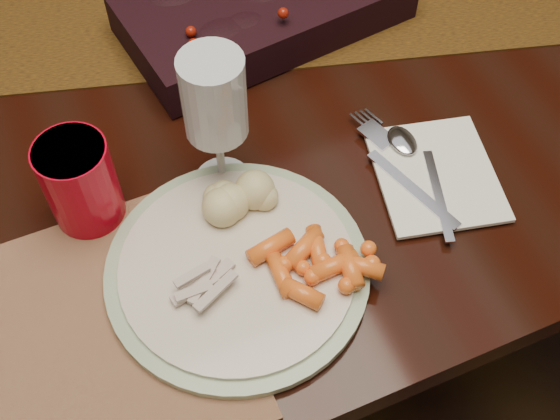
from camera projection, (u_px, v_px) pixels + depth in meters
name	position (u px, v px, depth m)	size (l,w,h in m)	color
floor	(228.00, 316.00, 1.54)	(5.00, 5.00, 0.00)	black
dining_table	(215.00, 222.00, 1.23)	(1.80, 1.00, 0.75)	black
centerpiece	(264.00, 1.00, 0.94)	(0.37, 0.19, 0.07)	black
placemat_main	(32.00, 363.00, 0.69)	(0.41, 0.30, 0.00)	brown
dinner_plate	(237.00, 268.00, 0.74)	(0.28, 0.28, 0.02)	beige
baby_carrots	(320.00, 261.00, 0.72)	(0.11, 0.09, 0.02)	orange
mashed_potatoes	(239.00, 189.00, 0.76)	(0.08, 0.07, 0.05)	beige
turkey_shreds	(210.00, 285.00, 0.71)	(0.07, 0.06, 0.02)	tan
napkin	(436.00, 174.00, 0.81)	(0.13, 0.16, 0.01)	white
fork	(403.00, 175.00, 0.81)	(0.03, 0.18, 0.00)	white
spoon	(427.00, 178.00, 0.80)	(0.03, 0.16, 0.00)	silver
red_cup	(80.00, 182.00, 0.74)	(0.08, 0.08, 0.11)	#B50419
wine_glass	(217.00, 127.00, 0.74)	(0.07, 0.07, 0.19)	white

